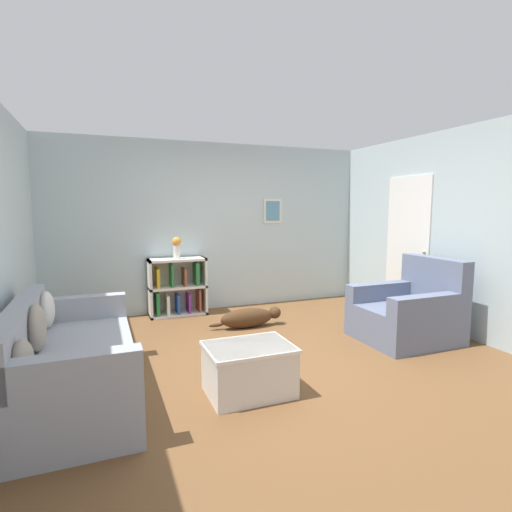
# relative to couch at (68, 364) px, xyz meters

# --- Properties ---
(ground_plane) EXTENTS (14.00, 14.00, 0.00)m
(ground_plane) POSITION_rel_couch_xyz_m (1.97, 0.33, -0.32)
(ground_plane) COLOR brown
(wall_back) EXTENTS (5.60, 0.13, 2.60)m
(wall_back) POSITION_rel_couch_xyz_m (1.98, 2.58, 0.98)
(wall_back) COLOR silver
(wall_back) RESTS_ON ground_plane
(wall_right) EXTENTS (0.16, 5.00, 2.60)m
(wall_right) POSITION_rel_couch_xyz_m (4.52, 0.35, 0.97)
(wall_right) COLOR silver
(wall_right) RESTS_ON ground_plane
(couch) EXTENTS (0.93, 1.93, 0.84)m
(couch) POSITION_rel_couch_xyz_m (0.00, 0.00, 0.00)
(couch) COLOR #9399A3
(couch) RESTS_ON ground_plane
(bookshelf) EXTENTS (0.84, 0.34, 0.86)m
(bookshelf) POSITION_rel_couch_xyz_m (1.34, 2.36, 0.09)
(bookshelf) COLOR silver
(bookshelf) RESTS_ON ground_plane
(recliner_chair) EXTENTS (1.07, 0.96, 1.00)m
(recliner_chair) POSITION_rel_couch_xyz_m (3.77, 0.19, 0.02)
(recliner_chair) COLOR slate
(recliner_chair) RESTS_ON ground_plane
(coffee_table) EXTENTS (0.74, 0.55, 0.43)m
(coffee_table) POSITION_rel_couch_xyz_m (1.45, -0.44, -0.09)
(coffee_table) COLOR silver
(coffee_table) RESTS_ON ground_plane
(dog) EXTENTS (1.02, 0.24, 0.26)m
(dog) POSITION_rel_couch_xyz_m (2.13, 1.37, -0.19)
(dog) COLOR #472D19
(dog) RESTS_ON ground_plane
(vase) EXTENTS (0.13, 0.13, 0.32)m
(vase) POSITION_rel_couch_xyz_m (1.35, 2.34, 0.72)
(vase) COLOR silver
(vase) RESTS_ON bookshelf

